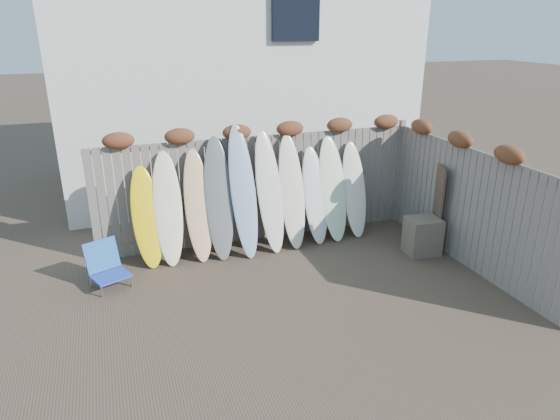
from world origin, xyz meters
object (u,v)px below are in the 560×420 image
object	(u,v)px
beach_chair	(106,266)
surfboard_0	(147,217)
wooden_crate	(423,236)
lattice_panel	(434,203)

from	to	relation	value
beach_chair	surfboard_0	world-z (taller)	surfboard_0
surfboard_0	wooden_crate	bearing A→B (deg)	-18.67
beach_chair	wooden_crate	distance (m)	5.42
wooden_crate	lattice_panel	distance (m)	0.74
beach_chair	lattice_panel	bearing A→B (deg)	-2.80
wooden_crate	beach_chair	bearing A→B (deg)	172.95
wooden_crate	lattice_panel	world-z (taller)	lattice_panel
lattice_panel	surfboard_0	distance (m)	5.18
wooden_crate	surfboard_0	world-z (taller)	surfboard_0
surfboard_0	lattice_panel	bearing A→B (deg)	-13.32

